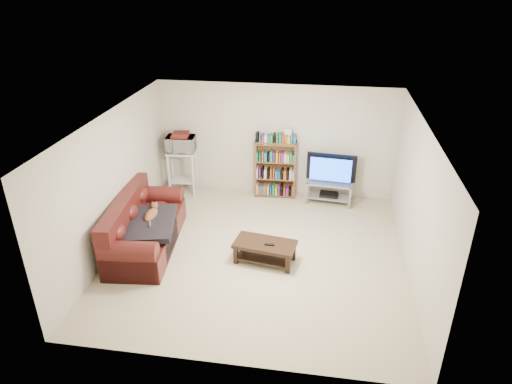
% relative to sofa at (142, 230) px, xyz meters
% --- Properties ---
extents(floor, '(5.00, 5.00, 0.00)m').
position_rel_sofa_xyz_m(floor, '(2.07, 0.07, -0.33)').
color(floor, beige).
rests_on(floor, ground).
extents(ceiling, '(5.00, 5.00, 0.00)m').
position_rel_sofa_xyz_m(ceiling, '(2.07, 0.07, 2.07)').
color(ceiling, white).
rests_on(ceiling, ground).
extents(wall_back, '(5.00, 0.00, 5.00)m').
position_rel_sofa_xyz_m(wall_back, '(2.07, 2.57, 0.87)').
color(wall_back, silver).
rests_on(wall_back, ground).
extents(wall_front, '(5.00, 0.00, 5.00)m').
position_rel_sofa_xyz_m(wall_front, '(2.07, -2.43, 0.87)').
color(wall_front, silver).
rests_on(wall_front, ground).
extents(wall_left, '(0.00, 5.00, 5.00)m').
position_rel_sofa_xyz_m(wall_left, '(-0.43, 0.07, 0.87)').
color(wall_left, silver).
rests_on(wall_left, ground).
extents(wall_right, '(0.00, 5.00, 5.00)m').
position_rel_sofa_xyz_m(wall_right, '(4.57, 0.07, 0.87)').
color(wall_right, silver).
rests_on(wall_right, ground).
extents(sofa, '(1.18, 2.30, 0.95)m').
position_rel_sofa_xyz_m(sofa, '(0.00, 0.00, 0.00)').
color(sofa, '#4A1513').
rests_on(sofa, floor).
extents(blanket, '(1.05, 1.25, 0.19)m').
position_rel_sofa_xyz_m(blanket, '(0.20, -0.13, 0.22)').
color(blanket, black).
rests_on(blanket, sofa).
extents(cat, '(0.30, 0.63, 0.18)m').
position_rel_sofa_xyz_m(cat, '(0.18, 0.07, 0.28)').
color(cat, brown).
rests_on(cat, sofa).
extents(coffee_table, '(1.09, 0.66, 0.37)m').
position_rel_sofa_xyz_m(coffee_table, '(2.22, -0.14, -0.07)').
color(coffee_table, black).
rests_on(coffee_table, floor).
extents(remote, '(0.17, 0.05, 0.02)m').
position_rel_sofa_xyz_m(remote, '(2.30, -0.20, 0.05)').
color(remote, black).
rests_on(remote, coffee_table).
extents(tv_stand, '(0.99, 0.52, 0.48)m').
position_rel_sofa_xyz_m(tv_stand, '(3.26, 2.21, -0.01)').
color(tv_stand, '#999EA3').
rests_on(tv_stand, floor).
extents(television, '(1.03, 0.23, 0.59)m').
position_rel_sofa_xyz_m(television, '(3.26, 2.21, 0.44)').
color(television, black).
rests_on(television, tv_stand).
extents(dvd_player, '(0.40, 0.30, 0.06)m').
position_rel_sofa_xyz_m(dvd_player, '(3.26, 2.21, -0.14)').
color(dvd_player, black).
rests_on(dvd_player, tv_stand).
extents(bookshelf, '(0.88, 0.30, 1.26)m').
position_rel_sofa_xyz_m(bookshelf, '(2.10, 2.37, 0.32)').
color(bookshelf, brown).
rests_on(bookshelf, floor).
extents(shelf_clutter, '(0.64, 0.21, 0.28)m').
position_rel_sofa_xyz_m(shelf_clutter, '(2.19, 2.38, 1.03)').
color(shelf_clutter, silver).
rests_on(shelf_clutter, bookshelf).
extents(microwave_stand, '(0.65, 0.50, 0.97)m').
position_rel_sofa_xyz_m(microwave_stand, '(0.09, 2.22, 0.29)').
color(microwave_stand, silver).
rests_on(microwave_stand, floor).
extents(microwave, '(0.63, 0.46, 0.33)m').
position_rel_sofa_xyz_m(microwave, '(0.09, 2.22, 0.81)').
color(microwave, silver).
rests_on(microwave, microwave_stand).
extents(game_boxes, '(0.38, 0.34, 0.05)m').
position_rel_sofa_xyz_m(game_boxes, '(0.09, 2.22, 1.00)').
color(game_boxes, maroon).
rests_on(game_boxes, microwave).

